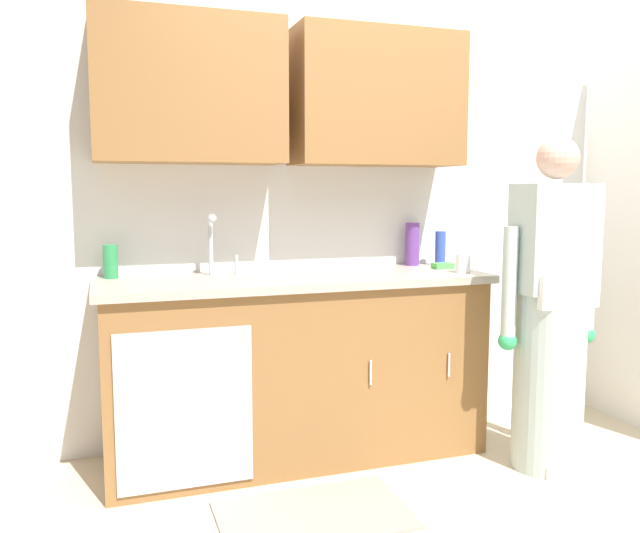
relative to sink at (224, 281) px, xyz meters
name	(u,v)px	position (x,y,z in m)	size (l,w,h in m)	color
ground_plane	(458,498)	(0.91, -0.71, -0.93)	(9.00, 9.00, 0.00)	beige
kitchen_wall_with_uppers	(351,171)	(0.77, 0.29, 0.55)	(4.80, 0.44, 2.70)	silver
counter_cabinet	(295,370)	(0.36, -0.01, -0.48)	(1.90, 0.62, 0.90)	brown
countertop	(295,280)	(0.36, -0.01, -0.01)	(1.96, 0.66, 0.04)	#A8A093
sink	(224,281)	(0.00, 0.00, 0.00)	(0.50, 0.36, 0.35)	#B7BABF
person_at_sink	(551,330)	(1.50, -0.55, -0.23)	(0.55, 0.34, 1.62)	white
floor_mat	(313,515)	(0.24, -0.66, -0.92)	(0.80, 0.50, 0.01)	gray
bottle_cleaner_spray	(440,248)	(1.27, 0.15, 0.11)	(0.06, 0.06, 0.20)	#334CB2
bottle_water_short	(111,262)	(-0.52, 0.19, 0.10)	(0.07, 0.07, 0.16)	#2D8C4C
bottle_dish_liquid	(412,244)	(1.13, 0.22, 0.14)	(0.08, 0.08, 0.24)	#66388C
cup_by_sink	(463,263)	(1.22, -0.18, 0.06)	(0.08, 0.08, 0.10)	white
sponge	(443,266)	(1.22, 0.02, 0.03)	(0.11, 0.07, 0.03)	#4CBF4C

